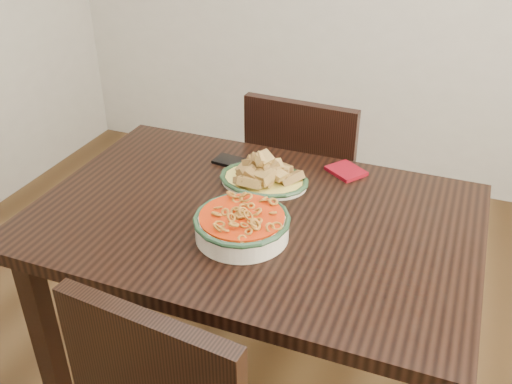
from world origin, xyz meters
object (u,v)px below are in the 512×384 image
(dining_table, at_px, (254,240))
(smartphone, at_px, (233,162))
(chair_far, at_px, (306,185))
(noodle_bowl, at_px, (242,223))
(fish_plate, at_px, (264,171))

(dining_table, bearing_deg, smartphone, 123.99)
(smartphone, bearing_deg, dining_table, -49.30)
(smartphone, bearing_deg, chair_far, 74.37)
(noodle_bowl, height_order, smartphone, noodle_bowl)
(noodle_bowl, xyz_separation_m, smartphone, (-0.19, 0.38, -0.04))
(fish_plate, xyz_separation_m, noodle_bowl, (0.05, -0.29, -0.00))
(fish_plate, bearing_deg, noodle_bowl, -80.67)
(dining_table, height_order, noodle_bowl, noodle_bowl)
(dining_table, relative_size, noodle_bowl, 4.82)
(noodle_bowl, bearing_deg, chair_far, 92.85)
(smartphone, bearing_deg, noodle_bowl, -56.67)
(chair_far, distance_m, smartphone, 0.47)
(chair_far, distance_m, noodle_bowl, 0.80)
(fish_plate, height_order, noodle_bowl, fish_plate)
(fish_plate, distance_m, noodle_bowl, 0.29)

